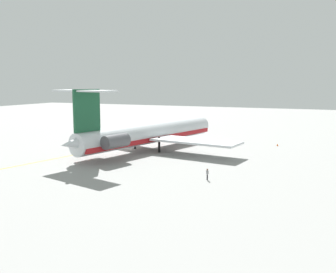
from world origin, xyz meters
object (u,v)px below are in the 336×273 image
at_px(main_jetliner, 147,134).
at_px(ground_crew_near_tail, 207,173).
at_px(safety_cone_nose, 277,145).
at_px(ground_crew_near_nose, 145,128).

xyz_separation_m(main_jetliner, ground_crew_near_tail, (18.10, 19.12, -2.50)).
xyz_separation_m(main_jetliner, safety_cone_nose, (-16.98, 24.45, -3.29)).
xyz_separation_m(ground_crew_near_tail, safety_cone_nose, (-35.08, 5.33, -0.79)).
bearing_deg(ground_crew_near_tail, main_jetliner, -115.68).
distance_m(ground_crew_near_tail, safety_cone_nose, 35.49).
bearing_deg(main_jetliner, ground_crew_near_nose, 42.26).
bearing_deg(safety_cone_nose, ground_crew_near_tail, -8.64).
height_order(main_jetliner, ground_crew_near_nose, main_jetliner).
bearing_deg(safety_cone_nose, ground_crew_near_nose, -104.73).
relative_size(main_jetliner, ground_crew_near_nose, 27.12).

